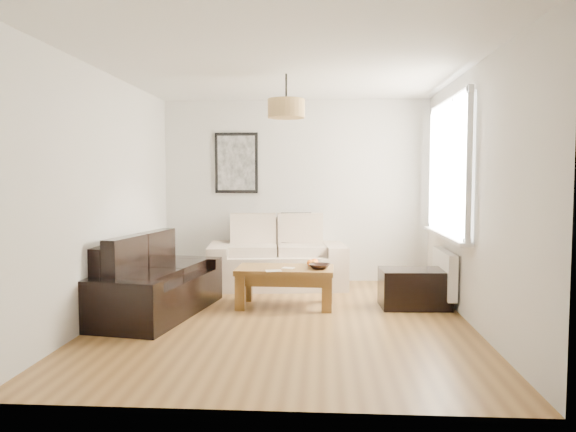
# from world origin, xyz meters

# --- Properties ---
(floor) EXTENTS (4.50, 4.50, 0.00)m
(floor) POSITION_xyz_m (0.00, 0.00, 0.00)
(floor) COLOR brown
(floor) RESTS_ON ground
(ceiling) EXTENTS (3.80, 4.50, 0.00)m
(ceiling) POSITION_xyz_m (0.00, 0.00, 2.60)
(ceiling) COLOR white
(ceiling) RESTS_ON floor
(wall_back) EXTENTS (3.80, 0.04, 2.60)m
(wall_back) POSITION_xyz_m (0.00, 2.25, 1.30)
(wall_back) COLOR silver
(wall_back) RESTS_ON floor
(wall_front) EXTENTS (3.80, 0.04, 2.60)m
(wall_front) POSITION_xyz_m (0.00, -2.25, 1.30)
(wall_front) COLOR silver
(wall_front) RESTS_ON floor
(wall_left) EXTENTS (0.04, 4.50, 2.60)m
(wall_left) POSITION_xyz_m (-1.90, 0.00, 1.30)
(wall_left) COLOR silver
(wall_left) RESTS_ON floor
(wall_right) EXTENTS (0.04, 4.50, 2.60)m
(wall_right) POSITION_xyz_m (1.90, 0.00, 1.30)
(wall_right) COLOR silver
(wall_right) RESTS_ON floor
(window_bay) EXTENTS (0.14, 1.90, 1.60)m
(window_bay) POSITION_xyz_m (1.86, 0.80, 1.60)
(window_bay) COLOR white
(window_bay) RESTS_ON wall_right
(radiator) EXTENTS (0.10, 0.90, 0.52)m
(radiator) POSITION_xyz_m (1.82, 0.80, 0.38)
(radiator) COLOR white
(radiator) RESTS_ON wall_right
(poster) EXTENTS (0.62, 0.04, 0.87)m
(poster) POSITION_xyz_m (-0.85, 2.22, 1.70)
(poster) COLOR black
(poster) RESTS_ON wall_back
(pendant_shade) EXTENTS (0.40, 0.40, 0.20)m
(pendant_shade) POSITION_xyz_m (0.00, 0.30, 2.23)
(pendant_shade) COLOR tan
(pendant_shade) RESTS_ON ceiling
(loveseat_cream) EXTENTS (1.94, 1.20, 0.92)m
(loveseat_cream) POSITION_xyz_m (-0.23, 1.78, 0.46)
(loveseat_cream) COLOR #C0B09A
(loveseat_cream) RESTS_ON floor
(sofa_leather) EXTENTS (1.17, 1.95, 0.79)m
(sofa_leather) POSITION_xyz_m (-1.43, 0.16, 0.39)
(sofa_leather) COLOR black
(sofa_leather) RESTS_ON floor
(coffee_table) EXTENTS (1.13, 0.64, 0.45)m
(coffee_table) POSITION_xyz_m (-0.03, 0.61, 0.23)
(coffee_table) COLOR brown
(coffee_table) RESTS_ON floor
(ottoman) EXTENTS (0.79, 0.53, 0.44)m
(ottoman) POSITION_xyz_m (1.45, 0.65, 0.22)
(ottoman) COLOR black
(ottoman) RESTS_ON floor
(cushion_left) EXTENTS (0.38, 0.14, 0.38)m
(cushion_left) POSITION_xyz_m (-0.52, 2.00, 0.75)
(cushion_left) COLOR black
(cushion_left) RESTS_ON loveseat_cream
(cushion_right) EXTENTS (0.44, 0.18, 0.43)m
(cushion_right) POSITION_xyz_m (0.02, 2.00, 0.78)
(cushion_right) COLOR black
(cushion_right) RESTS_ON loveseat_cream
(fruit_bowl) EXTENTS (0.29, 0.29, 0.06)m
(fruit_bowl) POSITION_xyz_m (0.36, 0.52, 0.48)
(fruit_bowl) COLOR black
(fruit_bowl) RESTS_ON coffee_table
(orange_a) EXTENTS (0.09, 0.09, 0.07)m
(orange_a) POSITION_xyz_m (0.30, 0.68, 0.49)
(orange_a) COLOR orange
(orange_a) RESTS_ON fruit_bowl
(orange_b) EXTENTS (0.10, 0.10, 0.10)m
(orange_b) POSITION_xyz_m (0.30, 0.72, 0.49)
(orange_b) COLOR #DE5412
(orange_b) RESTS_ON fruit_bowl
(orange_c) EXTENTS (0.09, 0.09, 0.08)m
(orange_c) POSITION_xyz_m (0.25, 0.70, 0.49)
(orange_c) COLOR orange
(orange_c) RESTS_ON fruit_bowl
(papers) EXTENTS (0.20, 0.16, 0.01)m
(papers) POSITION_xyz_m (-0.14, 0.35, 0.46)
(papers) COLOR silver
(papers) RESTS_ON coffee_table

